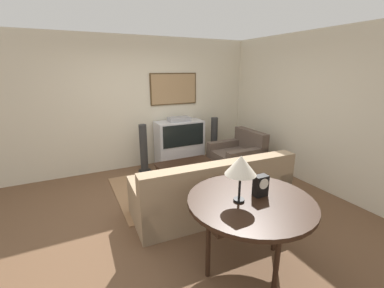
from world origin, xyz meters
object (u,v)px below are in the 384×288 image
(speaker_tower_left, at_px, (144,150))
(armchair, at_px, (237,158))
(mantel_clock, at_px, (261,186))
(tv, at_px, (179,142))
(speaker_tower_right, at_px, (214,140))
(coffee_table, at_px, (186,166))
(table_lamp, at_px, (241,166))
(console_table, at_px, (251,205))
(couch, at_px, (213,193))

(speaker_tower_left, bearing_deg, armchair, -26.29)
(mantel_clock, bearing_deg, tv, 81.45)
(tv, height_order, mantel_clock, tv)
(speaker_tower_right, bearing_deg, coffee_table, -140.11)
(armchair, height_order, speaker_tower_left, speaker_tower_left)
(table_lamp, bearing_deg, mantel_clock, -0.27)
(table_lamp, bearing_deg, console_table, -11.74)
(coffee_table, bearing_deg, armchair, 5.73)
(tv, bearing_deg, table_lamp, -103.16)
(coffee_table, distance_m, speaker_tower_left, 1.10)
(couch, distance_m, armchair, 1.71)
(speaker_tower_left, xyz_separation_m, speaker_tower_right, (1.67, 0.00, 0.00))
(armchair, bearing_deg, console_table, -33.98)
(mantel_clock, bearing_deg, armchair, 58.48)
(armchair, xyz_separation_m, mantel_clock, (-1.37, -2.23, 0.63))
(mantel_clock, bearing_deg, console_table, -169.17)
(tv, xyz_separation_m, armchair, (0.89, -0.94, -0.21))
(console_table, distance_m, speaker_tower_left, 3.13)
(tv, xyz_separation_m, speaker_tower_right, (0.84, -0.09, -0.03))
(mantel_clock, bearing_deg, speaker_tower_right, 66.92)
(table_lamp, height_order, speaker_tower_right, table_lamp)
(couch, relative_size, speaker_tower_right, 2.33)
(coffee_table, distance_m, table_lamp, 2.29)
(mantel_clock, relative_size, speaker_tower_left, 0.22)
(couch, xyz_separation_m, coffee_table, (0.05, 1.02, 0.06))
(coffee_table, height_order, speaker_tower_left, speaker_tower_left)
(armchair, relative_size, console_table, 0.71)
(couch, height_order, table_lamp, table_lamp)
(couch, height_order, mantel_clock, mantel_clock)
(console_table, xyz_separation_m, mantel_clock, (0.13, 0.03, 0.17))
(coffee_table, relative_size, speaker_tower_right, 1.04)
(coffee_table, relative_size, console_table, 0.81)
(armchair, distance_m, console_table, 2.75)
(armchair, relative_size, table_lamp, 1.89)
(armchair, relative_size, mantel_clock, 4.09)
(speaker_tower_right, bearing_deg, speaker_tower_left, 180.00)
(coffee_table, height_order, console_table, console_table)
(tv, xyz_separation_m, table_lamp, (-0.74, -3.17, 0.68))
(table_lamp, bearing_deg, speaker_tower_left, 91.78)
(speaker_tower_left, bearing_deg, couch, -77.15)
(armchair, relative_size, coffee_table, 0.87)
(console_table, relative_size, speaker_tower_left, 1.28)
(console_table, xyz_separation_m, speaker_tower_right, (1.45, 3.11, -0.27))
(console_table, bearing_deg, speaker_tower_left, 94.15)
(tv, relative_size, console_table, 0.83)
(couch, relative_size, speaker_tower_left, 2.33)
(coffee_table, xyz_separation_m, speaker_tower_right, (1.17, 0.98, 0.10))
(couch, distance_m, speaker_tower_left, 2.05)
(tv, distance_m, speaker_tower_right, 0.84)
(console_table, height_order, table_lamp, table_lamp)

